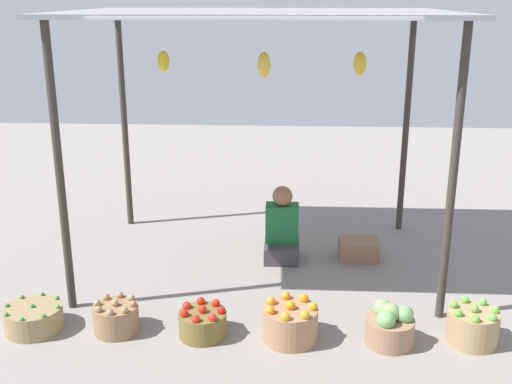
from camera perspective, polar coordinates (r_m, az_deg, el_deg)
The scene contains 10 objects.
ground_plane at distance 6.47m, azimuth 0.28°, elevation -6.44°, with size 14.00×14.00×0.00m, color gray.
market_stall_structure at distance 5.91m, azimuth 0.33°, elevation 14.57°, with size 3.52×2.41×2.51m.
vendor_person at distance 6.47m, azimuth 2.40°, elevation -3.60°, with size 0.36×0.44×0.78m.
basket_green_chilies at distance 5.52m, azimuth -19.77°, elevation -10.88°, with size 0.47×0.47×0.24m.
basket_potatoes at distance 5.30m, azimuth -12.75°, elevation -11.20°, with size 0.37×0.37×0.29m.
basket_red_tomatoes at distance 5.14m, azimuth -4.93°, elevation -11.90°, with size 0.39×0.39×0.27m.
basket_oranges at distance 5.06m, azimuth 3.17°, elevation -11.94°, with size 0.44×0.44×0.34m.
basket_cabbages at distance 5.11m, azimuth 12.22°, elevation -11.97°, with size 0.38×0.38×0.35m.
basket_green_apples at distance 5.31m, azimuth 19.30°, elevation -11.55°, with size 0.40×0.40×0.33m.
wooden_crate_near_vendor at distance 6.60m, azimuth 9.41°, elevation -5.23°, with size 0.40×0.32×0.20m, color #8E694B.
Camera 1 is at (0.28, -5.90, 2.65)m, focal length 43.46 mm.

